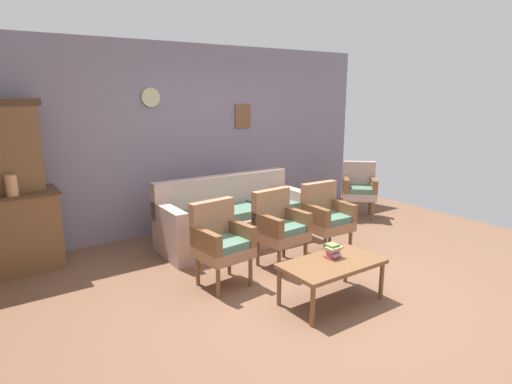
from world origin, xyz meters
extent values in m
plane|color=brown|center=(0.00, 0.00, 0.00)|extent=(7.68, 7.68, 0.00)
cube|color=gray|center=(0.00, 2.63, 1.35)|extent=(6.40, 0.06, 2.70)
cube|color=brown|center=(0.90, 2.58, 1.65)|extent=(0.28, 0.02, 0.36)
cylinder|color=beige|center=(-0.60, 2.58, 1.95)|extent=(0.26, 0.03, 0.26)
cube|color=brown|center=(-2.52, 2.25, 0.45)|extent=(1.10, 0.52, 0.90)
cube|color=#462D1B|center=(-2.52, 2.25, 0.92)|extent=(1.16, 0.55, 0.03)
cylinder|color=tan|center=(-2.42, 2.07, 1.04)|extent=(0.13, 0.13, 0.23)
cube|color=tan|center=(0.11, 1.58, 0.21)|extent=(2.06, 0.84, 0.42)
cube|color=tan|center=(0.12, 1.90, 0.66)|extent=(2.05, 0.20, 0.48)
cube|color=tan|center=(1.05, 1.57, 0.54)|extent=(0.17, 0.80, 0.24)
cube|color=tan|center=(-0.83, 1.60, 0.54)|extent=(0.17, 0.80, 0.24)
cube|color=#4C705B|center=(0.71, 1.53, 0.47)|extent=(0.55, 0.57, 0.10)
cube|color=#4C705B|center=(0.11, 1.54, 0.47)|extent=(0.55, 0.57, 0.10)
cube|color=#4C705B|center=(-0.49, 1.55, 0.47)|extent=(0.55, 0.57, 0.10)
cube|color=#9E6B4C|center=(-0.68, 0.55, 0.38)|extent=(0.56, 0.52, 0.12)
cube|color=#4C705B|center=(-0.68, 0.53, 0.47)|extent=(0.48, 0.45, 0.10)
cube|color=#9E6B4C|center=(-0.70, 0.75, 0.67)|extent=(0.53, 0.15, 0.46)
cube|color=brown|center=(-0.46, 0.57, 0.55)|extent=(0.12, 0.49, 0.22)
cube|color=brown|center=(-0.90, 0.53, 0.55)|extent=(0.12, 0.49, 0.22)
cylinder|color=brown|center=(-0.46, 0.38, 0.16)|extent=(0.04, 0.04, 0.32)
cylinder|color=brown|center=(-0.88, 0.35, 0.16)|extent=(0.04, 0.04, 0.32)
cylinder|color=brown|center=(-0.49, 0.76, 0.16)|extent=(0.04, 0.04, 0.32)
cylinder|color=brown|center=(-0.91, 0.73, 0.16)|extent=(0.04, 0.04, 0.32)
cube|color=#9E6B4C|center=(0.15, 0.62, 0.38)|extent=(0.55, 0.51, 0.12)
cube|color=#4C705B|center=(0.15, 0.60, 0.47)|extent=(0.47, 0.44, 0.10)
cube|color=#9E6B4C|center=(0.13, 0.82, 0.67)|extent=(0.53, 0.14, 0.46)
cube|color=brown|center=(0.37, 0.63, 0.55)|extent=(0.11, 0.48, 0.22)
cube|color=brown|center=(-0.07, 0.60, 0.55)|extent=(0.11, 0.48, 0.22)
cylinder|color=brown|center=(0.37, 0.44, 0.16)|extent=(0.04, 0.04, 0.32)
cylinder|color=brown|center=(-0.05, 0.41, 0.16)|extent=(0.04, 0.04, 0.32)
cylinder|color=brown|center=(0.34, 0.82, 0.16)|extent=(0.04, 0.04, 0.32)
cylinder|color=brown|center=(-0.08, 0.79, 0.16)|extent=(0.04, 0.04, 0.32)
cube|color=#9E6B4C|center=(0.88, 0.59, 0.38)|extent=(0.54, 0.50, 0.12)
cube|color=#4C705B|center=(0.88, 0.57, 0.47)|extent=(0.46, 0.42, 0.10)
cube|color=#9E6B4C|center=(0.88, 0.79, 0.67)|extent=(0.52, 0.12, 0.46)
cube|color=brown|center=(1.10, 0.58, 0.55)|extent=(0.10, 0.48, 0.22)
cube|color=brown|center=(0.66, 0.60, 0.55)|extent=(0.10, 0.48, 0.22)
cylinder|color=brown|center=(1.08, 0.39, 0.16)|extent=(0.04, 0.04, 0.32)
cylinder|color=brown|center=(0.66, 0.41, 0.16)|extent=(0.04, 0.04, 0.32)
cylinder|color=brown|center=(1.09, 0.77, 0.16)|extent=(0.04, 0.04, 0.32)
cylinder|color=brown|center=(0.67, 0.79, 0.16)|extent=(0.04, 0.04, 0.32)
cube|color=tan|center=(2.45, 1.50, 0.38)|extent=(0.71, 0.71, 0.12)
cube|color=#4C705B|center=(2.43, 1.48, 0.47)|extent=(0.60, 0.60, 0.10)
cube|color=tan|center=(2.58, 1.64, 0.67)|extent=(0.45, 0.42, 0.46)
cube|color=brown|center=(2.61, 1.35, 0.55)|extent=(0.38, 0.41, 0.22)
cube|color=brown|center=(2.28, 1.65, 0.55)|extent=(0.38, 0.41, 0.22)
cylinder|color=brown|center=(2.47, 1.21, 0.16)|extent=(0.04, 0.04, 0.32)
cylinder|color=brown|center=(2.16, 1.50, 0.16)|extent=(0.04, 0.04, 0.32)
cylinder|color=brown|center=(2.73, 1.49, 0.16)|extent=(0.04, 0.04, 0.32)
cylinder|color=brown|center=(2.42, 1.78, 0.16)|extent=(0.04, 0.04, 0.32)
cube|color=brown|center=(-0.01, -0.37, 0.40)|extent=(1.00, 0.56, 0.04)
cylinder|color=brown|center=(-0.47, -0.13, 0.19)|extent=(0.04, 0.04, 0.38)
cylinder|color=brown|center=(0.45, -0.13, 0.19)|extent=(0.04, 0.04, 0.38)
cylinder|color=brown|center=(-0.47, -0.61, 0.19)|extent=(0.04, 0.04, 0.38)
cylinder|color=brown|center=(0.45, -0.61, 0.19)|extent=(0.04, 0.04, 0.38)
cube|color=#C24963|center=(0.07, -0.29, 0.43)|extent=(0.14, 0.09, 0.02)
cube|color=#C8889A|center=(0.08, -0.30, 0.46)|extent=(0.10, 0.11, 0.03)
cube|color=#D054AA|center=(0.09, -0.28, 0.48)|extent=(0.14, 0.07, 0.02)
cube|color=tan|center=(0.07, -0.27, 0.50)|extent=(0.11, 0.11, 0.02)
cube|color=tan|center=(0.08, -0.30, 0.52)|extent=(0.16, 0.10, 0.02)
cube|color=#668848|center=(0.07, -0.28, 0.54)|extent=(0.11, 0.11, 0.02)
camera|label=1|loc=(-2.86, -3.16, 2.03)|focal=30.33mm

